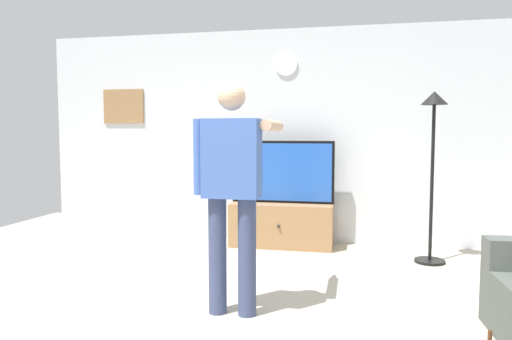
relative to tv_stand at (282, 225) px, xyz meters
The scene contains 8 objects.
ground_plane 2.61m from the tv_stand, 90.93° to the right, with size 8.40×8.40×0.00m, color #B2A893.
back_wall 1.14m from the tv_stand, 96.89° to the left, with size 6.40×0.10×2.70m, color silver.
tv_stand is the anchor object (origin of this frame).
television 0.65m from the tv_stand, 90.00° to the left, with size 1.26×0.07×0.77m.
wall_clock 2.01m from the tv_stand, 90.00° to the left, with size 0.28×0.28×0.03m, color white.
framed_picture 2.70m from the tv_stand, behind, with size 0.58×0.04×0.46m, color #997047.
floor_lamp 2.02m from the tv_stand, 13.89° to the right, with size 0.32×0.32×1.83m.
person_standing_nearer_lamp 2.37m from the tv_stand, 90.84° to the right, with size 0.61×0.78×1.77m.
Camera 1 is at (0.93, -3.13, 1.40)m, focal length 33.42 mm.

